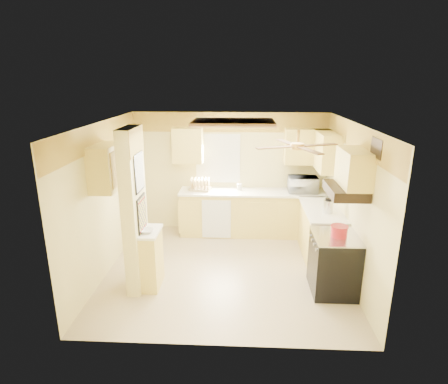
# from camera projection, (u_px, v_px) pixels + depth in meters

# --- Properties ---
(floor) EXTENTS (4.00, 4.00, 0.00)m
(floor) POSITION_uv_depth(u_px,v_px,m) (226.00, 270.00, 6.43)
(floor) COLOR tan
(floor) RESTS_ON ground
(ceiling) EXTENTS (4.00, 4.00, 0.00)m
(ceiling) POSITION_uv_depth(u_px,v_px,m) (226.00, 123.00, 5.69)
(ceiling) COLOR white
(ceiling) RESTS_ON wall_back
(wall_back) EXTENTS (4.00, 0.00, 4.00)m
(wall_back) POSITION_uv_depth(u_px,v_px,m) (230.00, 173.00, 7.88)
(wall_back) COLOR #E4D58B
(wall_back) RESTS_ON floor
(wall_front) EXTENTS (4.00, 0.00, 4.00)m
(wall_front) POSITION_uv_depth(u_px,v_px,m) (218.00, 254.00, 4.25)
(wall_front) COLOR #E4D58B
(wall_front) RESTS_ON floor
(wall_left) EXTENTS (0.00, 3.80, 3.80)m
(wall_left) POSITION_uv_depth(u_px,v_px,m) (105.00, 199.00, 6.16)
(wall_left) COLOR #E4D58B
(wall_left) RESTS_ON floor
(wall_right) EXTENTS (0.00, 3.80, 3.80)m
(wall_right) POSITION_uv_depth(u_px,v_px,m) (351.00, 203.00, 5.96)
(wall_right) COLOR #E4D58B
(wall_right) RESTS_ON floor
(wallpaper_border) EXTENTS (4.00, 0.02, 0.40)m
(wallpaper_border) POSITION_uv_depth(u_px,v_px,m) (230.00, 122.00, 7.55)
(wallpaper_border) COLOR #FFE14B
(wallpaper_border) RESTS_ON wall_back
(partition_column) EXTENTS (0.20, 0.70, 2.50)m
(partition_column) POSITION_uv_depth(u_px,v_px,m) (134.00, 211.00, 5.60)
(partition_column) COLOR #E4D58B
(partition_column) RESTS_ON floor
(partition_ledge) EXTENTS (0.25, 0.55, 0.90)m
(partition_ledge) POSITION_uv_depth(u_px,v_px,m) (152.00, 260.00, 5.83)
(partition_ledge) COLOR #E9CF69
(partition_ledge) RESTS_ON floor
(ledge_top) EXTENTS (0.28, 0.58, 0.04)m
(ledge_top) POSITION_uv_depth(u_px,v_px,m) (150.00, 232.00, 5.69)
(ledge_top) COLOR white
(ledge_top) RESTS_ON partition_ledge
(lower_cabinets_back) EXTENTS (3.00, 0.60, 0.90)m
(lower_cabinets_back) POSITION_uv_depth(u_px,v_px,m) (253.00, 214.00, 7.80)
(lower_cabinets_back) COLOR #E9CF69
(lower_cabinets_back) RESTS_ON floor
(lower_cabinets_right) EXTENTS (0.60, 1.40, 0.90)m
(lower_cabinets_right) POSITION_uv_depth(u_px,v_px,m) (321.00, 234.00, 6.79)
(lower_cabinets_right) COLOR #E9CF69
(lower_cabinets_right) RESTS_ON floor
(countertop_back) EXTENTS (3.04, 0.64, 0.04)m
(countertop_back) POSITION_uv_depth(u_px,v_px,m) (254.00, 192.00, 7.65)
(countertop_back) COLOR white
(countertop_back) RESTS_ON lower_cabinets_back
(countertop_right) EXTENTS (0.64, 1.44, 0.04)m
(countertop_right) POSITION_uv_depth(u_px,v_px,m) (322.00, 209.00, 6.65)
(countertop_right) COLOR white
(countertop_right) RESTS_ON lower_cabinets_right
(dishwasher_panel) EXTENTS (0.58, 0.02, 0.80)m
(dishwasher_panel) POSITION_uv_depth(u_px,v_px,m) (216.00, 219.00, 7.54)
(dishwasher_panel) COLOR white
(dishwasher_panel) RESTS_ON lower_cabinets_back
(window) EXTENTS (0.92, 0.02, 1.02)m
(window) POSITION_uv_depth(u_px,v_px,m) (218.00, 159.00, 7.79)
(window) COLOR white
(window) RESTS_ON wall_back
(upper_cab_back_left) EXTENTS (0.60, 0.35, 0.70)m
(upper_cab_back_left) POSITION_uv_depth(u_px,v_px,m) (188.00, 145.00, 7.57)
(upper_cab_back_left) COLOR #E9CF69
(upper_cab_back_left) RESTS_ON wall_back
(upper_cab_back_right) EXTENTS (0.90, 0.35, 0.70)m
(upper_cab_back_right) POSITION_uv_depth(u_px,v_px,m) (307.00, 146.00, 7.46)
(upper_cab_back_right) COLOR #E9CF69
(upper_cab_back_right) RESTS_ON wall_back
(upper_cab_right) EXTENTS (0.35, 1.00, 0.70)m
(upper_cab_right) POSITION_uv_depth(u_px,v_px,m) (326.00, 151.00, 6.99)
(upper_cab_right) COLOR #E9CF69
(upper_cab_right) RESTS_ON wall_right
(upper_cab_left_wall) EXTENTS (0.35, 0.75, 0.70)m
(upper_cab_left_wall) POSITION_uv_depth(u_px,v_px,m) (106.00, 167.00, 5.73)
(upper_cab_left_wall) COLOR #E9CF69
(upper_cab_left_wall) RESTS_ON wall_left
(upper_cab_over_stove) EXTENTS (0.35, 0.76, 0.52)m
(upper_cab_over_stove) POSITION_uv_depth(u_px,v_px,m) (354.00, 168.00, 5.24)
(upper_cab_over_stove) COLOR #E9CF69
(upper_cab_over_stove) RESTS_ON wall_right
(stove) EXTENTS (0.68, 0.77, 0.92)m
(stove) POSITION_uv_depth(u_px,v_px,m) (334.00, 263.00, 5.69)
(stove) COLOR black
(stove) RESTS_ON floor
(range_hood) EXTENTS (0.50, 0.76, 0.14)m
(range_hood) POSITION_uv_depth(u_px,v_px,m) (346.00, 191.00, 5.34)
(range_hood) COLOR black
(range_hood) RESTS_ON upper_cab_over_stove
(poster_menu) EXTENTS (0.02, 0.42, 0.57)m
(poster_menu) POSITION_uv_depth(u_px,v_px,m) (139.00, 172.00, 5.42)
(poster_menu) COLOR black
(poster_menu) RESTS_ON partition_column
(poster_nashville) EXTENTS (0.02, 0.42, 0.57)m
(poster_nashville) POSITION_uv_depth(u_px,v_px,m) (142.00, 214.00, 5.61)
(poster_nashville) COLOR black
(poster_nashville) RESTS_ON partition_column
(ceiling_light_panel) EXTENTS (1.35, 0.95, 0.06)m
(ceiling_light_panel) POSITION_uv_depth(u_px,v_px,m) (233.00, 122.00, 6.18)
(ceiling_light_panel) COLOR brown
(ceiling_light_panel) RESTS_ON ceiling
(ceiling_fan) EXTENTS (1.15, 1.15, 0.26)m
(ceiling_fan) POSITION_uv_depth(u_px,v_px,m) (298.00, 146.00, 5.04)
(ceiling_fan) COLOR gold
(ceiling_fan) RESTS_ON ceiling
(vent_grate) EXTENTS (0.02, 0.40, 0.25)m
(vent_grate) POSITION_uv_depth(u_px,v_px,m) (377.00, 148.00, 4.80)
(vent_grate) COLOR black
(vent_grate) RESTS_ON wall_right
(microwave) EXTENTS (0.58, 0.39, 0.32)m
(microwave) POSITION_uv_depth(u_px,v_px,m) (303.00, 184.00, 7.55)
(microwave) COLOR white
(microwave) RESTS_ON countertop_back
(bowl) EXTENTS (0.21, 0.21, 0.05)m
(bowl) POSITION_uv_depth(u_px,v_px,m) (147.00, 231.00, 5.60)
(bowl) COLOR white
(bowl) RESTS_ON ledge_top
(dutch_oven) EXTENTS (0.26, 0.26, 0.17)m
(dutch_oven) POSITION_uv_depth(u_px,v_px,m) (339.00, 231.00, 5.50)
(dutch_oven) COLOR #A41923
(dutch_oven) RESTS_ON stove
(kettle) EXTENTS (0.17, 0.17, 0.26)m
(kettle) POSITION_uv_depth(u_px,v_px,m) (328.00, 206.00, 6.39)
(kettle) COLOR silver
(kettle) RESTS_ON countertop_right
(dish_rack) EXTENTS (0.45, 0.35, 0.24)m
(dish_rack) POSITION_uv_depth(u_px,v_px,m) (200.00, 186.00, 7.71)
(dish_rack) COLOR tan
(dish_rack) RESTS_ON countertop_back
(utensil_crock) EXTENTS (0.10, 0.10, 0.20)m
(utensil_crock) POSITION_uv_depth(u_px,v_px,m) (239.00, 187.00, 7.73)
(utensil_crock) COLOR white
(utensil_crock) RESTS_ON countertop_back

